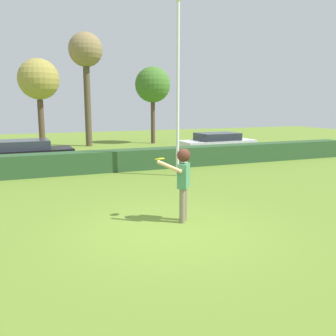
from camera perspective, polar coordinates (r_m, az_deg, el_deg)
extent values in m
plane|color=olive|center=(8.30, 0.01, -9.64)|extent=(60.00, 60.00, 0.00)
cylinder|color=#7E7159|center=(8.60, 2.28, -6.00)|extent=(0.14, 0.14, 0.84)
cylinder|color=#7E7159|center=(8.78, 2.62, -5.65)|extent=(0.14, 0.14, 0.84)
cube|color=#47895C|center=(8.52, 2.49, -1.23)|extent=(0.41, 0.43, 0.58)
cylinder|color=tan|center=(8.33, 0.23, 0.20)|extent=(0.53, 0.46, 0.30)
cylinder|color=tan|center=(8.75, 2.88, -1.07)|extent=(0.09, 0.09, 0.62)
sphere|color=tan|center=(8.44, 2.51, 1.83)|extent=(0.22, 0.22, 0.22)
sphere|color=#4A251B|center=(8.44, 2.51, 2.04)|extent=(0.32, 0.32, 0.32)
cylinder|color=yellow|center=(8.71, -1.34, 1.45)|extent=(0.24, 0.23, 0.08)
cylinder|color=silver|center=(14.02, 1.57, 11.94)|extent=(0.12, 0.12, 6.51)
cube|color=#2C4F2B|center=(15.31, -10.56, 1.04)|extent=(25.62, 0.90, 0.88)
cube|color=black|center=(17.06, -21.98, 1.86)|extent=(4.28, 1.91, 0.55)
cube|color=#2D333D|center=(17.01, -22.08, 3.45)|extent=(2.28, 1.67, 0.40)
cylinder|color=black|center=(18.06, -17.40, 1.67)|extent=(0.60, 0.13, 0.60)
cylinder|color=black|center=(16.39, -16.64, 0.89)|extent=(0.60, 0.13, 0.60)
cube|color=white|center=(20.04, 7.80, 3.63)|extent=(4.26, 1.85, 0.55)
cube|color=#2D333D|center=(20.00, 7.84, 4.98)|extent=(2.26, 1.64, 0.40)
cylinder|color=black|center=(21.57, 9.94, 3.29)|extent=(0.60, 0.12, 0.60)
cylinder|color=black|center=(20.19, 12.61, 2.74)|extent=(0.60, 0.12, 0.60)
cylinder|color=black|center=(20.10, 2.93, 2.93)|extent=(0.60, 0.12, 0.60)
cylinder|color=black|center=(18.61, 5.29, 2.33)|extent=(0.60, 0.12, 0.60)
cylinder|color=brown|center=(24.87, -12.62, 9.38)|extent=(0.42, 0.42, 5.19)
sphere|color=olive|center=(25.11, -12.96, 17.85)|extent=(2.21, 2.21, 2.21)
cylinder|color=brown|center=(24.49, -19.44, 6.58)|extent=(0.37, 0.37, 3.08)
sphere|color=olive|center=(24.50, -19.83, 13.14)|extent=(2.54, 2.54, 2.54)
cylinder|color=brown|center=(26.10, -2.40, 7.68)|extent=(0.30, 0.30, 3.41)
sphere|color=#417328|center=(26.11, -2.44, 13.08)|extent=(2.50, 2.50, 2.50)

